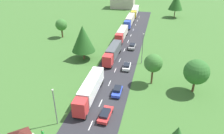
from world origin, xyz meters
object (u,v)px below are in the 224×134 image
object	(u,v)px
lamppost_second	(143,47)
distant_building	(123,1)
car_second	(105,114)
tree_ash	(83,39)
car_fifth	(132,46)
tree_elm	(61,25)
truck_second	(113,52)
car_third	(117,91)
truck_third	(122,34)
tree_maple	(153,63)
truck_fourth	(130,20)
person_third	(22,134)
car_fourth	(127,66)
tree_lime	(196,72)
truck_fifth	(135,11)
tree_oak	(176,2)
person_lead	(43,134)
truck_lead	(90,89)
lamppost_lead	(55,105)

from	to	relation	value
lamppost_second	distant_building	bearing A→B (deg)	104.47
car_second	tree_ash	xyz separation A→B (m)	(-12.21, 23.01, 5.33)
car_fifth	lamppost_second	xyz separation A→B (m)	(3.97, -9.71, 3.97)
lamppost_second	tree_elm	size ratio (longest dim) A/B	1.29
car_fifth	lamppost_second	world-z (taller)	lamppost_second
truck_second	car_third	xyz separation A→B (m)	(4.80, -16.71, -1.31)
truck_third	tree_ash	distance (m)	20.00
truck_second	tree_maple	distance (m)	16.13
truck_fourth	person_third	world-z (taller)	truck_fourth
car_third	car_fourth	bearing A→B (deg)	89.29
tree_elm	tree_lime	world-z (taller)	tree_lime
truck_second	truck_fourth	bearing A→B (deg)	90.55
car_fourth	tree_maple	distance (m)	9.84
truck_third	car_second	distance (m)	41.36
truck_fifth	tree_lime	size ratio (longest dim) A/B	1.98
truck_second	tree_maple	world-z (taller)	tree_maple
truck_fifth	tree_oak	bearing A→B (deg)	0.69
truck_third	distant_building	world-z (taller)	distant_building
truck_fifth	tree_elm	bearing A→B (deg)	-119.52
person_third	tree_ash	xyz separation A→B (m)	(-0.45, 30.81, 5.19)
truck_third	car_fifth	world-z (taller)	truck_third
person_lead	tree_lime	xyz separation A→B (m)	(25.17, 19.32, 4.03)
person_third	distant_building	distance (m)	99.45
truck_fourth	lamppost_second	world-z (taller)	lamppost_second
tree_lime	tree_elm	bearing A→B (deg)	148.54
car_second	lamppost_second	bearing A→B (deg)	80.06
tree_elm	truck_second	bearing A→B (deg)	-32.55
truck_lead	truck_third	world-z (taller)	truck_lead
truck_second	person_third	bearing A→B (deg)	-103.15
truck_lead	tree_maple	size ratio (longest dim) A/B	1.91
truck_fifth	tree_maple	world-z (taller)	tree_maple
car_second	tree_elm	world-z (taller)	tree_elm
car_third	tree_ash	world-z (taller)	tree_ash
lamppost_lead	tree_lime	bearing A→B (deg)	33.04
truck_third	truck_fourth	world-z (taller)	truck_fourth
car_fifth	lamppost_second	size ratio (longest dim) A/B	0.49
tree_ash	tree_lime	bearing A→B (deg)	-20.19
car_second	lamppost_second	xyz separation A→B (m)	(4.15, 23.68, 4.01)
tree_maple	distant_building	bearing A→B (deg)	105.00
car_fourth	tree_lime	bearing A→B (deg)	-24.05
truck_second	person_lead	size ratio (longest dim) A/B	7.69
tree_lime	lamppost_lead	bearing A→B (deg)	-146.96
lamppost_second	tree_oak	size ratio (longest dim) A/B	0.78
car_fifth	tree_maple	xyz separation A→B (m)	(7.27, -19.57, 4.42)
car_third	tree_elm	bearing A→B (deg)	130.96
truck_lead	lamppost_lead	world-z (taller)	lamppost_lead
lamppost_second	person_lead	bearing A→B (deg)	-112.87
car_fourth	tree_maple	xyz separation A→B (m)	(6.72, -5.66, 4.42)
truck_fifth	tree_maple	xyz separation A→B (m)	(12.01, -62.46, 3.12)
truck_third	truck_lead	bearing A→B (deg)	-89.98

